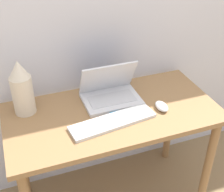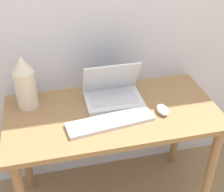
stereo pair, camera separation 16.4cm
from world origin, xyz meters
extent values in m
cube|color=olive|center=(0.00, 0.29, 0.71)|extent=(1.16, 0.58, 0.03)
cylinder|color=olive|center=(0.53, 0.06, 0.35)|extent=(0.05, 0.05, 0.70)
cylinder|color=olive|center=(-0.53, 0.53, 0.35)|extent=(0.05, 0.05, 0.70)
cylinder|color=olive|center=(0.53, 0.53, 0.35)|extent=(0.05, 0.05, 0.70)
cube|color=silver|center=(0.03, 0.39, 0.74)|extent=(0.32, 0.23, 0.02)
cube|color=#B7B7BC|center=(0.03, 0.38, 0.75)|extent=(0.26, 0.13, 0.00)
cube|color=silver|center=(0.03, 0.45, 0.85)|extent=(0.32, 0.12, 0.21)
cube|color=#0F1938|center=(0.03, 0.46, 0.85)|extent=(0.28, 0.09, 0.18)
cube|color=silver|center=(-0.03, 0.19, 0.73)|extent=(0.47, 0.18, 0.02)
cube|color=#B2B2B2|center=(-0.03, 0.19, 0.74)|extent=(0.43, 0.15, 0.00)
ellipsoid|color=silver|center=(0.26, 0.22, 0.74)|extent=(0.06, 0.10, 0.03)
cylinder|color=beige|center=(-0.44, 0.45, 0.83)|extent=(0.11, 0.11, 0.21)
cone|color=beige|center=(-0.44, 0.45, 0.99)|extent=(0.11, 0.11, 0.09)
cube|color=#1E7FB7|center=(0.00, 0.29, 0.73)|extent=(0.05, 0.06, 0.01)
camera|label=1|loc=(-0.48, -1.00, 1.73)|focal=50.00mm
camera|label=2|loc=(-0.32, -1.05, 1.73)|focal=50.00mm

